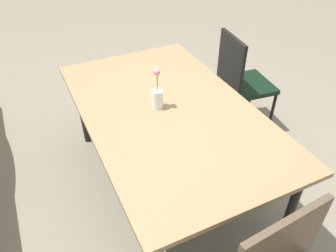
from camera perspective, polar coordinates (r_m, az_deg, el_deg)
name	(u,v)px	position (r m, az deg, el deg)	size (l,w,h in m)	color
ground_plane	(175,179)	(2.68, 1.26, -9.18)	(12.00, 12.00, 0.00)	#756B5B
dining_table	(168,116)	(2.20, 0.00, 1.81)	(1.79, 1.06, 0.72)	#8C704C
chair_near_right	(240,79)	(2.99, 12.39, 7.98)	(0.46, 0.46, 0.91)	black
flower_vase	(157,95)	(2.14, -1.85, 5.45)	(0.08, 0.08, 0.28)	silver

